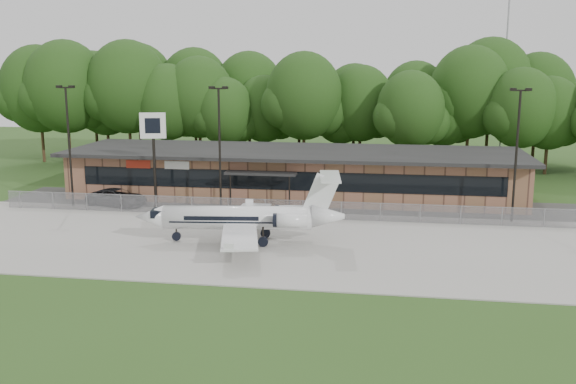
% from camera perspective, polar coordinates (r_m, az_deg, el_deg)
% --- Properties ---
extents(ground, '(160.00, 160.00, 0.00)m').
position_cam_1_polar(ground, '(36.52, -5.01, -7.88)').
color(ground, '#2E4E1B').
rests_on(ground, ground).
extents(apron, '(64.00, 18.00, 0.08)m').
position_cam_1_polar(apron, '(43.95, -2.50, -4.45)').
color(apron, '#9E9B93').
rests_on(apron, ground).
extents(parking_lot, '(50.00, 9.00, 0.06)m').
position_cam_1_polar(parking_lot, '(54.92, -0.12, -1.23)').
color(parking_lot, '#383835').
rests_on(parking_lot, ground).
extents(terminal, '(41.00, 11.65, 4.30)m').
position_cam_1_polar(terminal, '(58.82, 0.56, 1.75)').
color(terminal, '#8E5D47').
rests_on(terminal, ground).
extents(fence, '(46.00, 0.04, 1.52)m').
position_cam_1_polar(fence, '(50.43, -0.93, -1.50)').
color(fence, gray).
rests_on(fence, ground).
extents(treeline, '(72.00, 12.00, 15.00)m').
position_cam_1_polar(treeline, '(76.03, 2.59, 7.97)').
color(treeline, '#1E3510').
rests_on(treeline, ground).
extents(radio_mast, '(0.20, 0.20, 25.00)m').
position_cam_1_polar(radio_mast, '(82.54, 18.77, 11.13)').
color(radio_mast, gray).
rests_on(radio_mast, ground).
extents(light_pole_left, '(1.55, 0.30, 10.23)m').
position_cam_1_polar(light_pole_left, '(56.83, -18.91, 4.67)').
color(light_pole_left, black).
rests_on(light_pole_left, ground).
extents(light_pole_mid, '(1.55, 0.30, 10.23)m').
position_cam_1_polar(light_pole_mid, '(52.06, -6.11, 4.65)').
color(light_pole_mid, black).
rests_on(light_pole_mid, ground).
extents(light_pole_right, '(1.55, 0.30, 10.23)m').
position_cam_1_polar(light_pole_right, '(51.18, 19.68, 3.94)').
color(light_pole_right, black).
rests_on(light_pole_right, ground).
extents(business_jet, '(14.31, 12.79, 4.81)m').
position_cam_1_polar(business_jet, '(43.41, -3.83, -2.37)').
color(business_jet, silver).
rests_on(business_jet, ground).
extents(suv, '(5.73, 3.58, 1.48)m').
position_cam_1_polar(suv, '(56.74, -14.95, -0.48)').
color(suv, '#323235').
rests_on(suv, ground).
extents(pole_sign, '(2.11, 0.71, 8.05)m').
position_cam_1_polar(pole_sign, '(54.07, -11.89, 4.92)').
color(pole_sign, black).
rests_on(pole_sign, ground).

